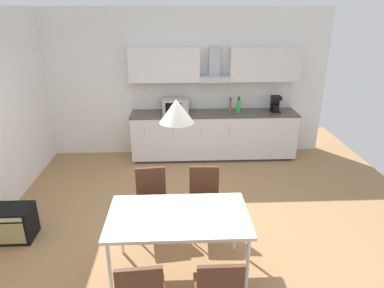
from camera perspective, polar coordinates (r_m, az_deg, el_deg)
ground_plane at (r=4.68m, az=-2.50°, el=-14.29°), size 7.28×8.13×0.02m
wall_back at (r=6.69m, az=-2.82°, el=10.00°), size 5.83×0.10×2.78m
kitchen_counter at (r=6.64m, az=3.62°, el=1.54°), size 3.14×0.63×0.91m
backsplash_tile at (r=6.71m, az=3.50°, el=8.20°), size 3.12×0.02×0.55m
upper_wall_cabinets at (r=6.44m, az=3.77°, el=13.09°), size 3.12×0.40×0.61m
microwave at (r=6.42m, az=-2.75°, el=6.38°), size 0.48×0.35×0.28m
coffee_maker at (r=6.71m, az=13.72°, el=6.54°), size 0.18×0.19×0.30m
bottle_green at (r=6.51m, az=7.76°, el=6.31°), size 0.08×0.08×0.30m
bottle_brown at (r=6.55m, az=6.37°, el=6.39°), size 0.06×0.06×0.28m
dining_table at (r=3.63m, az=-2.28°, el=-12.33°), size 1.46×0.84×0.76m
chair_far_right at (r=4.42m, az=2.03°, el=-8.30°), size 0.42×0.42×0.87m
chair_far_left at (r=4.42m, az=-6.77°, el=-8.45°), size 0.44×0.44×0.87m
guitar_amp at (r=4.97m, az=-27.80°, el=-11.60°), size 0.52×0.37×0.44m
pendant_lamp at (r=3.14m, az=-2.59°, el=5.52°), size 0.32×0.32×0.22m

